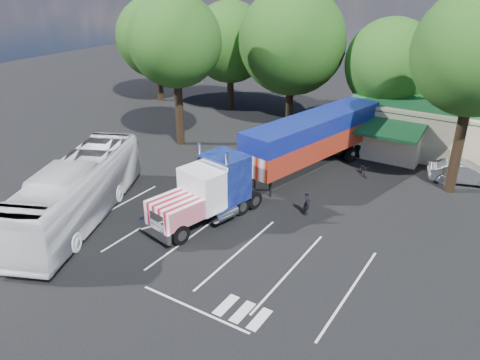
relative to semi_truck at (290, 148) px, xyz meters
The scene contains 12 objects.
ground 4.86m from the semi_truck, 107.34° to the right, with size 120.00×120.00×0.00m, color black.
tree_row_a 26.80m from the semi_truck, 151.58° to the left, with size 9.00×9.00×11.68m.
tree_row_b 20.38m from the semi_truck, 135.73° to the left, with size 8.40×8.40×11.35m.
tree_row_c 14.80m from the semi_truck, 116.91° to the left, with size 10.00×10.00×13.05m.
tree_row_d 14.42m from the semi_truck, 78.45° to the left, with size 8.00×8.00×10.60m.
tree_near_left 13.44m from the semi_truck, 169.99° to the left, with size 7.60×7.60×12.65m.
tree_near_right 13.18m from the semi_truck, 23.98° to the left, with size 8.00×8.00×13.50m.
semi_truck is the anchor object (origin of this frame).
woman 5.41m from the semi_truck, 50.22° to the right, with size 0.60×0.39×1.65m, color black.
bicycle 6.28m from the semi_truck, 43.60° to the left, with size 0.56×1.59×0.84m, color black.
tour_bus 14.58m from the semi_truck, 125.00° to the right, with size 3.16×13.50×3.76m, color white.
silver_sedan 12.74m from the semi_truck, 31.37° to the left, with size 1.67×4.79×1.58m, color #A1A3A8.
Camera 1 is at (14.93, -24.28, 14.27)m, focal length 35.00 mm.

